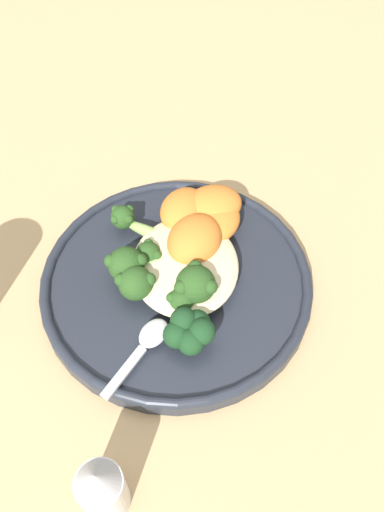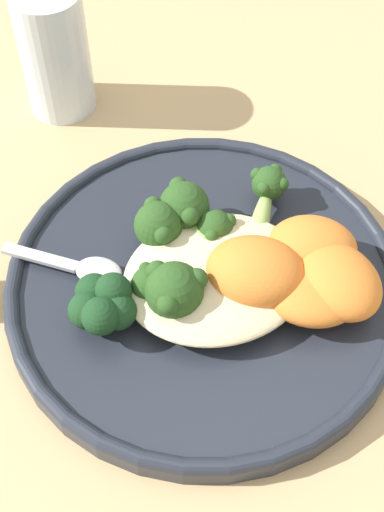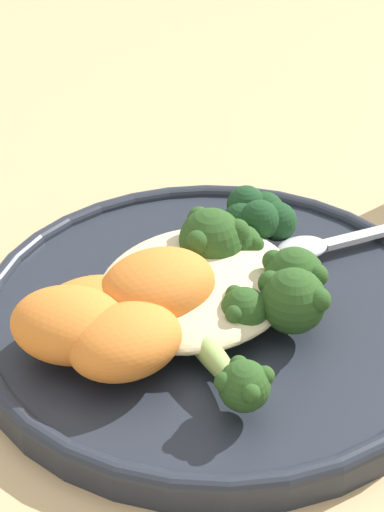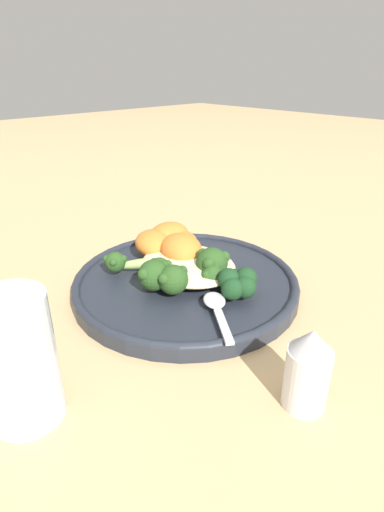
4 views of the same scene
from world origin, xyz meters
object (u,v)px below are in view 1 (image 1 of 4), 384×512
(sweet_potato_chunk_2, at_px, (194,240))
(salt_shaker, at_px, (102,489))
(spoon, at_px, (148,341))
(quinoa_mound, at_px, (185,264))
(broccoli_stalk_3, at_px, (147,278))
(sweet_potato_chunk_0, at_px, (213,205))
(sweet_potato_chunk_3, at_px, (184,209))
(broccoli_stalk_5, at_px, (196,283))
(broccoli_stalk_0, at_px, (142,227))
(plate, at_px, (179,279))
(broccoli_stalk_2, at_px, (143,265))
(sweet_potato_chunk_1, at_px, (216,220))
(broccoli_stalk_1, at_px, (158,255))
(kale_tuft, at_px, (191,330))
(broccoli_stalk_4, at_px, (188,284))

(sweet_potato_chunk_2, distance_m, salt_shaker, 0.27)
(spoon, bearing_deg, quinoa_mound, -168.90)
(broccoli_stalk_3, bearing_deg, sweet_potato_chunk_0, -159.77)
(sweet_potato_chunk_3, bearing_deg, broccoli_stalk_5, 5.78)
(quinoa_mound, xyz_separation_m, broccoli_stalk_3, (0.02, -0.04, 0.01))
(broccoli_stalk_0, xyz_separation_m, sweet_potato_chunk_3, (-0.02, 0.05, 0.01))
(plate, bearing_deg, broccoli_stalk_0, -144.48)
(plate, xyz_separation_m, sweet_potato_chunk_0, (-0.08, 0.04, 0.03))
(broccoli_stalk_2, height_order, spoon, broccoli_stalk_2)
(sweet_potato_chunk_1, height_order, salt_shaker, salt_shaker)
(quinoa_mound, bearing_deg, broccoli_stalk_2, -85.27)
(broccoli_stalk_2, height_order, sweet_potato_chunk_1, broccoli_stalk_2)
(broccoli_stalk_5, bearing_deg, sweet_potato_chunk_2, -174.35)
(broccoli_stalk_1, relative_size, salt_shaker, 1.03)
(broccoli_stalk_2, xyz_separation_m, kale_tuft, (0.08, 0.05, -0.00))
(broccoli_stalk_1, bearing_deg, sweet_potato_chunk_0, -136.94)
(kale_tuft, bearing_deg, broccoli_stalk_1, -161.03)
(broccoli_stalk_2, distance_m, broccoli_stalk_4, 0.05)
(broccoli_stalk_3, height_order, spoon, broccoli_stalk_3)
(sweet_potato_chunk_1, bearing_deg, broccoli_stalk_0, -86.11)
(sweet_potato_chunk_0, xyz_separation_m, sweet_potato_chunk_2, (0.05, -0.02, 0.00))
(sweet_potato_chunk_3, xyz_separation_m, kale_tuft, (0.16, 0.00, -0.00))
(broccoli_stalk_2, bearing_deg, broccoli_stalk_4, 136.61)
(kale_tuft, bearing_deg, plate, -171.98)
(spoon, bearing_deg, sweet_potato_chunk_3, -158.61)
(broccoli_stalk_2, bearing_deg, broccoli_stalk_0, -103.89)
(sweet_potato_chunk_3, distance_m, spoon, 0.17)
(plate, distance_m, sweet_potato_chunk_0, 0.10)
(broccoli_stalk_4, distance_m, kale_tuft, 0.06)
(plate, relative_size, broccoli_stalk_4, 2.71)
(quinoa_mound, relative_size, broccoli_stalk_2, 1.14)
(quinoa_mound, height_order, broccoli_stalk_1, broccoli_stalk_1)
(broccoli_stalk_2, height_order, salt_shaker, salt_shaker)
(plate, xyz_separation_m, sweet_potato_chunk_2, (-0.03, 0.02, 0.03))
(sweet_potato_chunk_2, height_order, sweet_potato_chunk_3, sweet_potato_chunk_2)
(broccoli_stalk_2, height_order, broccoli_stalk_4, broccoli_stalk_2)
(broccoli_stalk_0, xyz_separation_m, spoon, (0.14, 0.01, -0.01))
(broccoli_stalk_3, relative_size, broccoli_stalk_5, 1.37)
(sweet_potato_chunk_0, bearing_deg, plate, -26.23)
(quinoa_mound, relative_size, sweet_potato_chunk_1, 1.99)
(sweet_potato_chunk_0, xyz_separation_m, kale_tuft, (0.16, -0.03, -0.00))
(sweet_potato_chunk_2, bearing_deg, plate, -31.37)
(sweet_potato_chunk_0, relative_size, sweet_potato_chunk_2, 0.97)
(broccoli_stalk_0, xyz_separation_m, salt_shaker, (0.28, -0.02, 0.01))
(broccoli_stalk_1, relative_size, broccoli_stalk_3, 0.73)
(plate, xyz_separation_m, broccoli_stalk_5, (0.03, 0.02, 0.03))
(broccoli_stalk_4, distance_m, salt_shaker, 0.21)
(plate, xyz_separation_m, kale_tuft, (0.08, 0.01, 0.03))
(quinoa_mound, height_order, spoon, quinoa_mound)
(sweet_potato_chunk_0, distance_m, kale_tuft, 0.17)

